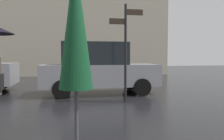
{
  "coord_description": "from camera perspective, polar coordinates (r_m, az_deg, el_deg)",
  "views": [
    {
      "loc": [
        0.67,
        -2.48,
        1.47
      ],
      "look_at": [
        2.03,
        4.57,
        1.04
      ],
      "focal_mm": 37.17,
      "sensor_mm": 36.0,
      "label": 1
    }
  ],
  "objects": [
    {
      "name": "parked_car_right",
      "position": [
        9.02,
        -3.48,
        0.44
      ],
      "size": [
        4.47,
        1.86,
        1.99
      ],
      "rotation": [
        0.0,
        0.0,
        2.86
      ],
      "color": "gray",
      "rests_on": "ground"
    },
    {
      "name": "folded_patio_umbrella_near",
      "position": [
        2.22,
        -8.93,
        8.98
      ],
      "size": [
        0.4,
        0.4,
        2.44
      ],
      "color": "black",
      "rests_on": "ground"
    },
    {
      "name": "street_signpost",
      "position": [
        7.37,
        3.38,
        6.59
      ],
      "size": [
        1.08,
        0.08,
        3.1
      ],
      "color": "black",
      "rests_on": "ground"
    }
  ]
}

